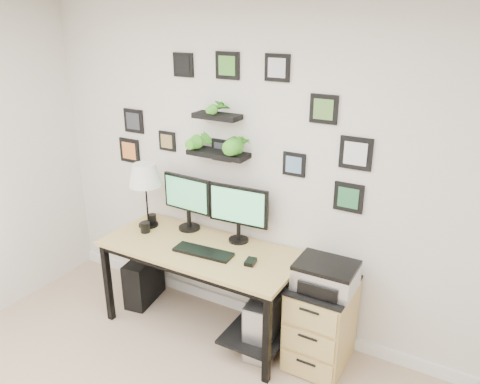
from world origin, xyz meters
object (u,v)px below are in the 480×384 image
Objects in this scene: pc_tower_black at (144,279)px; pc_tower_grey at (266,322)px; printer at (326,276)px; desk at (207,260)px; monitor_left at (188,199)px; mug at (145,227)px; file_cabinet at (321,323)px; table_lamp at (145,177)px; monitor_right at (238,209)px.

pc_tower_grey is at bearing -11.62° from pc_tower_black.
desk is at bearing -178.67° from printer.
monitor_left reaches higher than mug.
mug is at bearing -176.52° from file_cabinet.
printer is (1.71, -0.01, 0.55)m from pc_tower_black.
mug is at bearing -177.85° from printer.
monitor_left is 0.93m from pc_tower_black.
printer is at bearing -2.04° from table_lamp.
file_cabinet is 1.59× the size of printer.
pc_tower_grey is at bearing 1.26° from mug.
pc_tower_black is at bearing -141.51° from table_lamp.
printer reaches higher than pc_tower_black.
mug is 0.60m from pc_tower_black.
table_lamp reaches higher than monitor_left.
monitor_left is 1.33m from printer.
pc_tower_grey is (0.38, -0.22, -0.79)m from monitor_right.
pc_tower_grey is 0.69m from printer.
printer is (0.99, 0.02, 0.14)m from desk.
table_lamp reaches higher than pc_tower_grey.
pc_tower_grey is (1.27, -0.04, 0.03)m from pc_tower_black.
monitor_right is 0.76× the size of file_cabinet.
pc_tower_grey reaches higher than pc_tower_black.
desk is 3.78× the size of pc_tower_black.
pc_tower_black is 1.79m from printer.
pc_tower_black is at bearing 177.45° from desk.
file_cabinet is at bearing 3.46° from desk.
monitor_left is at bearing -178.80° from monitor_right.
monitor_right reaches higher than file_cabinet.
monitor_left reaches higher than pc_tower_grey.
desk is at bearing -176.54° from file_cabinet.
monitor_right is 1.21× the size of printer.
monitor_left is 0.96× the size of pc_tower_grey.
file_cabinet is at bearing -10.63° from monitor_right.
printer is at bearing 1.33° from desk.
mug reaches higher than desk.
pc_tower_black is 1.27m from pc_tower_grey.
desk is 0.83m from pc_tower_black.
table_lamp is at bearing 28.83° from pc_tower_black.
monitor_left reaches higher than printer.
pc_tower_black is at bearing -168.98° from monitor_right.
printer is (0.44, 0.03, 0.53)m from pc_tower_grey.
desk is at bearing 178.82° from pc_tower_grey.
monitor_left reaches higher than desk.
file_cabinet is (0.79, -0.15, -0.70)m from monitor_right.
monitor_left is at bearing 39.29° from mug.
desk is 1.01m from file_cabinet.
monitor_right is at bearing 49.89° from desk.
monitor_right is 0.84m from mug.
printer is at bearing 4.48° from pc_tower_grey.
file_cabinet reaches higher than pc_tower_grey.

